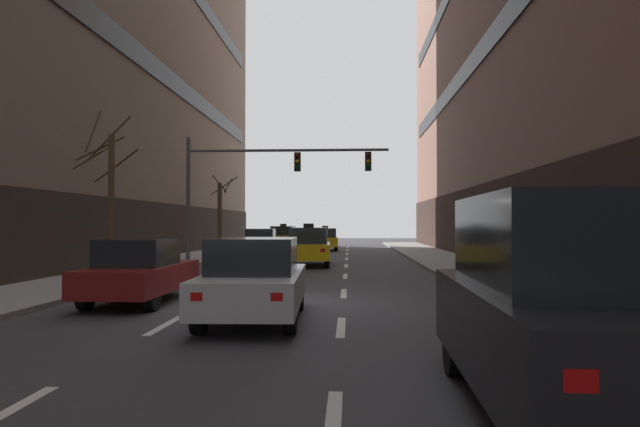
# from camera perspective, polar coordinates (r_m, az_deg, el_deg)

# --- Properties ---
(ground_plane) EXTENTS (120.00, 120.00, 0.00)m
(ground_plane) POSITION_cam_1_polar(r_m,az_deg,el_deg) (13.68, -4.76, -9.19)
(ground_plane) COLOR #38383D
(sidewalk_left) EXTENTS (3.29, 80.00, 0.14)m
(sidewalk_left) POSITION_cam_1_polar(r_m,az_deg,el_deg) (16.00, -29.42, -7.61)
(sidewalk_left) COLOR gray
(sidewalk_left) RESTS_ON ground
(sidewalk_right) EXTENTS (3.29, 80.00, 0.14)m
(sidewalk_right) POSITION_cam_1_polar(r_m,az_deg,el_deg) (14.38, 22.96, -8.42)
(sidewalk_right) COLOR gray
(sidewalk_right) RESTS_ON ground
(lane_stripe_l1_s3) EXTENTS (0.16, 2.00, 0.01)m
(lane_stripe_l1_s3) POSITION_cam_1_polar(r_m,az_deg,el_deg) (11.16, -15.65, -10.99)
(lane_stripe_l1_s3) COLOR silver
(lane_stripe_l1_s3) RESTS_ON ground
(lane_stripe_l1_s4) EXTENTS (0.16, 2.00, 0.01)m
(lane_stripe_l1_s4) POSITION_cam_1_polar(r_m,az_deg,el_deg) (15.93, -9.81, -8.00)
(lane_stripe_l1_s4) COLOR silver
(lane_stripe_l1_s4) RESTS_ON ground
(lane_stripe_l1_s5) EXTENTS (0.16, 2.00, 0.01)m
(lane_stripe_l1_s5) POSITION_cam_1_polar(r_m,az_deg,el_deg) (20.81, -6.72, -6.37)
(lane_stripe_l1_s5) COLOR silver
(lane_stripe_l1_s5) RESTS_ON ground
(lane_stripe_l1_s6) EXTENTS (0.16, 2.00, 0.01)m
(lane_stripe_l1_s6) POSITION_cam_1_polar(r_m,az_deg,el_deg) (25.73, -4.82, -5.34)
(lane_stripe_l1_s6) COLOR silver
(lane_stripe_l1_s6) RESTS_ON ground
(lane_stripe_l1_s7) EXTENTS (0.16, 2.00, 0.01)m
(lane_stripe_l1_s7) POSITION_cam_1_polar(r_m,az_deg,el_deg) (30.68, -3.54, -4.65)
(lane_stripe_l1_s7) COLOR silver
(lane_stripe_l1_s7) RESTS_ON ground
(lane_stripe_l1_s8) EXTENTS (0.16, 2.00, 0.01)m
(lane_stripe_l1_s8) POSITION_cam_1_polar(r_m,az_deg,el_deg) (35.64, -2.61, -4.14)
(lane_stripe_l1_s8) COLOR silver
(lane_stripe_l1_s8) RESTS_ON ground
(lane_stripe_l1_s9) EXTENTS (0.16, 2.00, 0.01)m
(lane_stripe_l1_s9) POSITION_cam_1_polar(r_m,az_deg,el_deg) (40.61, -1.91, -3.76)
(lane_stripe_l1_s9) COLOR silver
(lane_stripe_l1_s9) RESTS_ON ground
(lane_stripe_l1_s10) EXTENTS (0.16, 2.00, 0.01)m
(lane_stripe_l1_s10) POSITION_cam_1_polar(r_m,az_deg,el_deg) (45.59, -1.37, -3.47)
(lane_stripe_l1_s10) COLOR silver
(lane_stripe_l1_s10) RESTS_ON ground
(lane_stripe_l2_s2) EXTENTS (0.16, 2.00, 0.01)m
(lane_stripe_l2_s2) POSITION_cam_1_polar(r_m,az_deg,el_deg) (5.75, 1.36, -20.71)
(lane_stripe_l2_s2) COLOR silver
(lane_stripe_l2_s2) RESTS_ON ground
(lane_stripe_l2_s3) EXTENTS (0.16, 2.00, 0.01)m
(lane_stripe_l2_s3) POSITION_cam_1_polar(r_m,az_deg,el_deg) (10.59, 2.18, -11.57)
(lane_stripe_l2_s3) COLOR silver
(lane_stripe_l2_s3) RESTS_ON ground
(lane_stripe_l2_s4) EXTENTS (0.16, 2.00, 0.01)m
(lane_stripe_l2_s4) POSITION_cam_1_polar(r_m,az_deg,el_deg) (15.54, 2.47, -8.19)
(lane_stripe_l2_s4) COLOR silver
(lane_stripe_l2_s4) RESTS_ON ground
(lane_stripe_l2_s5) EXTENTS (0.16, 2.00, 0.01)m
(lane_stripe_l2_s5) POSITION_cam_1_polar(r_m,az_deg,el_deg) (20.51, 2.61, -6.45)
(lane_stripe_l2_s5) COLOR silver
(lane_stripe_l2_s5) RESTS_ON ground
(lane_stripe_l2_s6) EXTENTS (0.16, 2.00, 0.01)m
(lane_stripe_l2_s6) POSITION_cam_1_polar(r_m,az_deg,el_deg) (25.49, 2.70, -5.39)
(lane_stripe_l2_s6) COLOR silver
(lane_stripe_l2_s6) RESTS_ON ground
(lane_stripe_l2_s7) EXTENTS (0.16, 2.00, 0.01)m
(lane_stripe_l2_s7) POSITION_cam_1_polar(r_m,az_deg,el_deg) (30.48, 2.76, -4.67)
(lane_stripe_l2_s7) COLOR silver
(lane_stripe_l2_s7) RESTS_ON ground
(lane_stripe_l2_s8) EXTENTS (0.16, 2.00, 0.01)m
(lane_stripe_l2_s8) POSITION_cam_1_polar(r_m,az_deg,el_deg) (35.47, 2.80, -4.16)
(lane_stripe_l2_s8) COLOR silver
(lane_stripe_l2_s8) RESTS_ON ground
(lane_stripe_l2_s9) EXTENTS (0.16, 2.00, 0.01)m
(lane_stripe_l2_s9) POSITION_cam_1_polar(r_m,az_deg,el_deg) (40.46, 2.84, -3.77)
(lane_stripe_l2_s9) COLOR silver
(lane_stripe_l2_s9) RESTS_ON ground
(lane_stripe_l2_s10) EXTENTS (0.16, 2.00, 0.01)m
(lane_stripe_l2_s10) POSITION_cam_1_polar(r_m,az_deg,el_deg) (45.46, 2.86, -3.47)
(lane_stripe_l2_s10) COLOR silver
(lane_stripe_l2_s10) RESTS_ON ground
(car_driving_0) EXTENTS (2.00, 4.42, 1.63)m
(car_driving_0) POSITION_cam_1_polar(r_m,az_deg,el_deg) (32.62, -6.08, -3.02)
(car_driving_0) COLOR black
(car_driving_0) RESTS_ON ground
(car_driving_1) EXTENTS (2.01, 4.48, 1.65)m
(car_driving_1) POSITION_cam_1_polar(r_m,az_deg,el_deg) (11.17, -6.76, -6.81)
(car_driving_1) COLOR black
(car_driving_1) RESTS_ON ground
(car_driving_2) EXTENTS (1.75, 4.18, 1.57)m
(car_driving_2) POSITION_cam_1_polar(r_m,az_deg,el_deg) (14.29, -18.03, -5.67)
(car_driving_2) COLOR black
(car_driving_2) RESTS_ON ground
(taxi_driving_3) EXTENTS (1.95, 4.33, 1.77)m
(taxi_driving_3) POSITION_cam_1_polar(r_m,az_deg,el_deg) (40.08, 0.53, -2.68)
(taxi_driving_3) COLOR black
(taxi_driving_3) RESTS_ON ground
(taxi_driving_4) EXTENTS (2.13, 4.69, 1.92)m
(taxi_driving_4) POSITION_cam_1_polar(r_m,az_deg,el_deg) (42.90, -3.76, -2.48)
(taxi_driving_4) COLOR black
(taxi_driving_4) RESTS_ON ground
(taxi_driving_5) EXTENTS (2.09, 4.72, 1.94)m
(taxi_driving_5) POSITION_cam_1_polar(r_m,az_deg,el_deg) (25.61, -1.17, -3.44)
(taxi_driving_5) COLOR black
(taxi_driving_5) RESTS_ON ground
(car_parked_0) EXTENTS (2.05, 4.66, 2.23)m
(car_parked_0) POSITION_cam_1_polar(r_m,az_deg,el_deg) (6.19, 23.57, -8.67)
(car_parked_0) COLOR black
(car_parked_0) RESTS_ON ground
(traffic_signal_0) EXTENTS (9.09, 0.35, 5.70)m
(traffic_signal_0) POSITION_cam_1_polar(r_m,az_deg,el_deg) (24.98, -6.09, 4.05)
(traffic_signal_0) COLOR #4C4C51
(traffic_signal_0) RESTS_ON sidewalk_left
(street_tree_0) EXTENTS (1.88, 1.96, 5.82)m
(street_tree_0) POSITION_cam_1_polar(r_m,az_deg,el_deg) (20.47, -20.83, 1.88)
(street_tree_0) COLOR #4C3823
(street_tree_0) RESTS_ON sidewalk_left
(street_tree_1) EXTENTS (1.81, 1.58, 4.83)m
(street_tree_1) POSITION_cam_1_polar(r_m,az_deg,el_deg) (35.48, -10.26, -0.17)
(street_tree_1) COLOR #4C3823
(street_tree_1) RESTS_ON sidewalk_left
(pedestrian_0) EXTENTS (0.38, 0.42, 1.61)m
(pedestrian_0) POSITION_cam_1_polar(r_m,az_deg,el_deg) (22.30, 16.81, -3.23)
(pedestrian_0) COLOR #383D59
(pedestrian_0) RESTS_ON sidewalk_right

